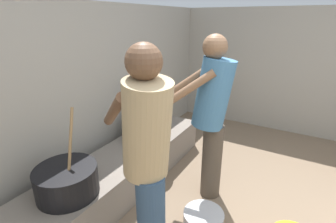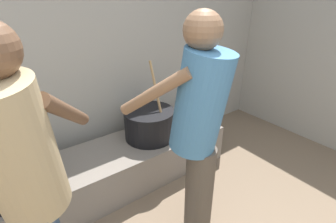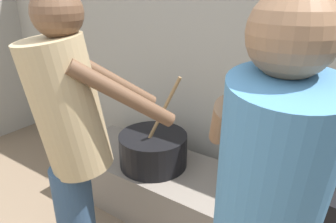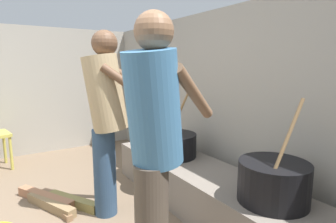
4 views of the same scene
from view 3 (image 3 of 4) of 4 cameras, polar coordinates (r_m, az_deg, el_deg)
block_enclosure_rear at (r=2.35m, az=14.68°, el=4.95°), size 5.79×0.20×1.92m
hearth_ledge at (r=2.23m, az=11.11°, el=-18.13°), size 2.70×0.60×0.39m
cooking_pot_main at (r=2.28m, az=-2.74°, el=-7.05°), size 0.50×0.50×0.70m
cook_in_tan_shirt at (r=1.56m, az=-17.30°, el=-5.06°), size 0.64×0.74×1.64m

